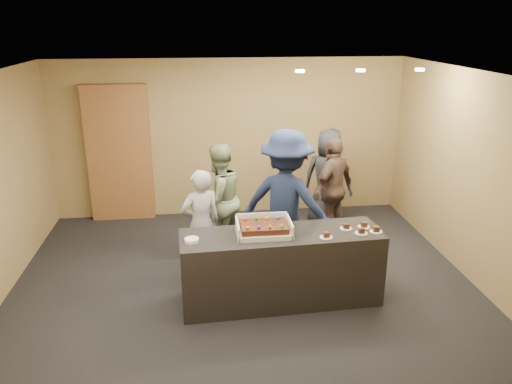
% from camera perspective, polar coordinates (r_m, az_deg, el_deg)
% --- Properties ---
extents(room, '(6.04, 6.00, 2.70)m').
position_cam_1_polar(room, '(6.25, -1.60, 0.99)').
color(room, black).
rests_on(room, ground).
extents(serving_counter, '(2.43, 0.82, 0.90)m').
position_cam_1_polar(serving_counter, '(6.12, 2.87, -8.61)').
color(serving_counter, black).
rests_on(serving_counter, floor).
extents(storage_cabinet, '(1.05, 0.15, 2.31)m').
position_cam_1_polar(storage_cabinet, '(8.70, -15.38, 4.22)').
color(storage_cabinet, brown).
rests_on(storage_cabinet, floor).
extents(cake_box, '(0.64, 0.44, 0.19)m').
position_cam_1_polar(cake_box, '(5.90, 0.88, -4.37)').
color(cake_box, white).
rests_on(cake_box, serving_counter).
extents(sheet_cake, '(0.54, 0.37, 0.11)m').
position_cam_1_polar(sheet_cake, '(5.85, 0.90, -3.99)').
color(sheet_cake, '#3B1A0D').
rests_on(sheet_cake, cake_box).
extents(plate_stack, '(0.16, 0.16, 0.04)m').
position_cam_1_polar(plate_stack, '(5.74, -7.36, -5.47)').
color(plate_stack, white).
rests_on(plate_stack, serving_counter).
extents(slice_a, '(0.15, 0.15, 0.07)m').
position_cam_1_polar(slice_a, '(5.86, 8.04, -4.97)').
color(slice_a, white).
rests_on(slice_a, serving_counter).
extents(slice_b, '(0.15, 0.15, 0.07)m').
position_cam_1_polar(slice_b, '(6.13, 10.26, -3.96)').
color(slice_b, white).
rests_on(slice_b, serving_counter).
extents(slice_c, '(0.15, 0.15, 0.07)m').
position_cam_1_polar(slice_c, '(6.04, 11.95, -4.45)').
color(slice_c, white).
rests_on(slice_c, serving_counter).
extents(slice_d, '(0.15, 0.15, 0.07)m').
position_cam_1_polar(slice_d, '(6.22, 12.23, -3.75)').
color(slice_d, white).
rests_on(slice_d, serving_counter).
extents(slice_e, '(0.15, 0.15, 0.07)m').
position_cam_1_polar(slice_e, '(6.12, 13.57, -4.24)').
color(slice_e, white).
rests_on(slice_e, serving_counter).
extents(person_server_grey, '(0.63, 0.52, 1.49)m').
position_cam_1_polar(person_server_grey, '(6.62, -6.32, -3.65)').
color(person_server_grey, '#A5A6AA').
rests_on(person_server_grey, floor).
extents(person_sage_man, '(1.01, 0.97, 1.64)m').
position_cam_1_polar(person_sage_man, '(7.26, -4.30, -0.84)').
color(person_sage_man, gray).
rests_on(person_sage_man, floor).
extents(person_navy_man, '(1.47, 1.27, 1.97)m').
position_cam_1_polar(person_navy_man, '(6.65, 3.50, -1.24)').
color(person_navy_man, '#161F3B').
rests_on(person_navy_man, floor).
extents(person_brown_extra, '(0.98, 0.94, 1.63)m').
position_cam_1_polar(person_brown_extra, '(7.79, 8.80, 0.37)').
color(person_brown_extra, brown).
rests_on(person_brown_extra, floor).
extents(person_dark_suit, '(0.95, 0.83, 1.65)m').
position_cam_1_polar(person_dark_suit, '(8.27, 8.22, 1.56)').
color(person_dark_suit, '#27272C').
rests_on(person_dark_suit, floor).
extents(ceiling_spotlights, '(1.72, 0.12, 0.03)m').
position_cam_1_polar(ceiling_spotlights, '(6.78, 11.88, 13.46)').
color(ceiling_spotlights, '#FFEAC6').
rests_on(ceiling_spotlights, ceiling).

